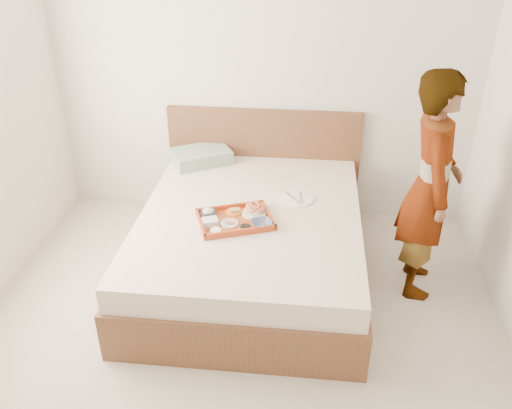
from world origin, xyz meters
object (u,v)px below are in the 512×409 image
Objects in this scene: bed at (251,243)px; tray at (235,219)px; dinner_plate at (297,199)px; person at (430,187)px.

tray reaches higher than bed.
tray is (-0.09, -0.15, 0.29)m from bed.
dinner_plate is 0.95m from person.
dinner_plate is 0.15× the size of person.
tray is at bearing -138.30° from dinner_plate.
tray is at bearing -120.73° from bed.
person is (1.21, 0.00, 0.53)m from bed.
dinner_plate is at bearing 80.84° from person.
bed is 1.32m from person.
dinner_plate is (0.32, 0.21, 0.27)m from bed.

